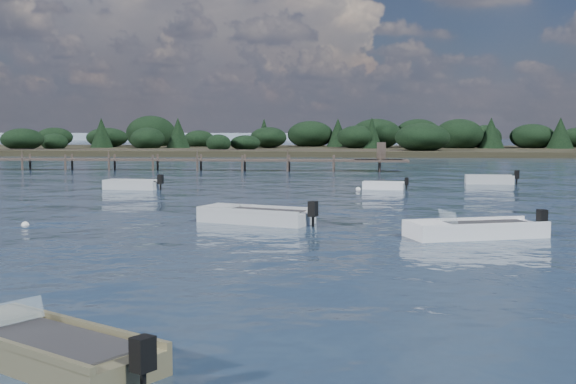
# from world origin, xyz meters

# --- Properties ---
(ground) EXTENTS (400.00, 400.00, 0.00)m
(ground) POSITION_xyz_m (0.00, 60.00, 0.00)
(ground) COLOR #182739
(ground) RESTS_ON ground
(dinghy_near_olive) EXTENTS (4.58, 3.69, 1.15)m
(dinghy_near_olive) POSITION_xyz_m (-4.03, -7.99, 0.15)
(dinghy_near_olive) COLOR #706A4B
(dinghy_near_olive) RESTS_ON ground
(dinghy_mid_grey) EXTENTS (5.23, 3.38, 1.31)m
(dinghy_mid_grey) POSITION_xyz_m (-2.85, 10.44, 0.18)
(dinghy_mid_grey) COLOR #AFB4B7
(dinghy_mid_grey) RESTS_ON ground
(tender_far_grey) EXTENTS (4.00, 1.87, 1.27)m
(tender_far_grey) POSITION_xyz_m (-13.14, 26.48, 0.18)
(tender_far_grey) COLOR #AFB4B7
(tender_far_grey) RESTS_ON ground
(tender_far_white) EXTENTS (3.03, 1.48, 1.02)m
(tender_far_white) POSITION_xyz_m (3.31, 27.89, 0.14)
(tender_far_white) COLOR white
(tender_far_white) RESTS_ON ground
(dinghy_mid_white_a) EXTENTS (5.46, 3.34, 1.26)m
(dinghy_mid_white_a) POSITION_xyz_m (5.69, 7.14, 0.16)
(dinghy_mid_white_a) COLOR white
(dinghy_mid_white_a) RESTS_ON ground
(tender_far_grey_b) EXTENTS (3.79, 1.57, 1.28)m
(tender_far_grey_b) POSITION_xyz_m (11.12, 33.21, 0.18)
(tender_far_grey_b) COLOR #AFB4B7
(tender_far_grey_b) RESTS_ON ground
(buoy_a) EXTENTS (0.32, 0.32, 0.32)m
(buoy_a) POSITION_xyz_m (-4.20, -6.39, 0.00)
(buoy_a) COLOR silver
(buoy_a) RESTS_ON ground
(buoy_c) EXTENTS (0.32, 0.32, 0.32)m
(buoy_c) POSITION_xyz_m (-12.20, 8.78, 0.00)
(buoy_c) COLOR silver
(buoy_c) RESTS_ON ground
(buoy_e) EXTENTS (0.32, 0.32, 0.32)m
(buoy_e) POSITION_xyz_m (1.65, 27.66, 0.00)
(buoy_e) COLOR silver
(buoy_e) RESTS_ON ground
(jetty) EXTENTS (64.50, 3.20, 3.40)m
(jetty) POSITION_xyz_m (-21.74, 47.99, 0.98)
(jetty) COLOR #483C35
(jetty) RESTS_ON ground
(far_headland) EXTENTS (190.00, 40.00, 5.80)m
(far_headland) POSITION_xyz_m (25.00, 100.00, 1.96)
(far_headland) COLOR black
(far_headland) RESTS_ON ground
(distant_haze) EXTENTS (280.00, 20.00, 2.40)m
(distant_haze) POSITION_xyz_m (-90.00, 230.00, 0.00)
(distant_haze) COLOR #8899A9
(distant_haze) RESTS_ON ground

